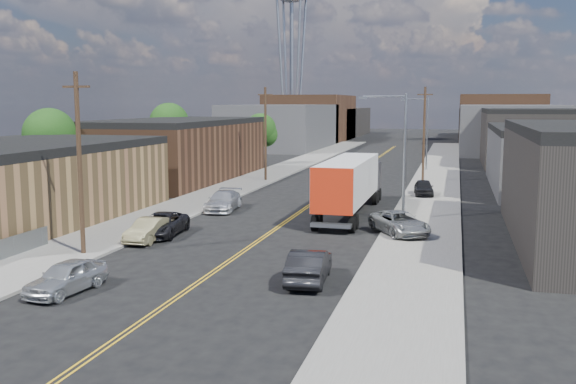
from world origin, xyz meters
The scene contains 30 objects.
ground centered at (0.00, 60.00, 0.00)m, with size 260.00×260.00×0.00m, color black.
centerline centered at (0.00, 45.00, 0.01)m, with size 0.32×120.00×0.01m, color gold.
sidewalk_left centered at (-9.50, 45.00, 0.07)m, with size 5.00×140.00×0.15m, color slate.
sidewalk_right centered at (9.50, 45.00, 0.07)m, with size 5.00×140.00×0.15m, color slate.
warehouse_tan centered at (-18.00, 18.00, 2.80)m, with size 12.00×22.00×5.60m.
warehouse_brown centered at (-18.00, 44.00, 3.30)m, with size 12.00×26.00×6.60m.
industrial_right_b centered at (22.00, 46.00, 3.05)m, with size 14.00×24.00×6.10m.
industrial_right_c centered at (22.00, 72.00, 3.80)m, with size 14.00×22.00×7.60m.
skyline_left_a centered at (-20.00, 95.00, 4.00)m, with size 16.00×30.00×8.00m, color #39393C.
skyline_right_a centered at (20.00, 95.00, 4.00)m, with size 16.00×30.00×8.00m, color #39393C.
skyline_left_b centered at (-20.00, 120.00, 5.00)m, with size 16.00×26.00×10.00m, color #4B2F1E.
skyline_right_b centered at (20.00, 120.00, 5.00)m, with size 16.00×26.00×10.00m, color #4B2F1E.
skyline_left_c centered at (-20.00, 140.00, 3.50)m, with size 16.00×40.00×7.00m, color black.
skyline_right_c centered at (20.00, 140.00, 3.50)m, with size 16.00×40.00×7.00m, color black.
streetlight_near centered at (7.60, 25.00, 5.33)m, with size 3.39×0.25×9.00m.
streetlight_far centered at (7.60, 60.00, 5.33)m, with size 3.39×0.25×9.00m.
utility_pole_left_near centered at (-8.20, 10.00, 5.14)m, with size 1.60×0.26×10.00m.
utility_pole_left_far centered at (-8.20, 45.00, 5.14)m, with size 1.60×0.26×10.00m.
utility_pole_right centered at (8.20, 48.00, 5.14)m, with size 1.60×0.26×10.00m.
tree_left_near centered at (-23.94, 30.00, 5.18)m, with size 4.85×4.76×7.91m.
tree_left_mid centered at (-23.94, 55.00, 5.48)m, with size 5.10×5.04×8.37m.
tree_left_far centered at (-13.94, 62.00, 4.57)m, with size 4.35×4.20×6.97m.
semi_truck centered at (3.92, 27.14, 2.43)m, with size 2.84×16.28×4.27m.
car_left_a centered at (-5.00, 3.60, 0.72)m, with size 1.71×4.25×1.45m, color silver.
car_left_b centered at (-6.40, 14.29, 0.70)m, with size 1.47×4.23×1.39m, color #7D7651.
car_left_c centered at (-6.40, 16.00, 0.72)m, with size 2.38×5.17×1.44m, color black.
car_left_d centered at (-5.95, 26.00, 0.76)m, with size 2.13×5.25×1.52m, color #BABCC0.
car_right_oncoming centered at (5.00, 8.00, 0.78)m, with size 1.66×4.76×1.57m, color black.
car_right_lot_a centered at (8.20, 19.66, 0.85)m, with size 2.34×5.07×1.41m, color #979A9C.
car_right_lot_c centered at (8.81, 37.60, 0.84)m, with size 1.62×4.02×1.37m, color black.
Camera 1 is at (11.46, -20.53, 8.35)m, focal length 40.00 mm.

